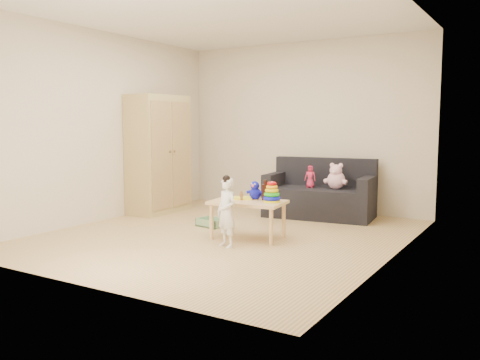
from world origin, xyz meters
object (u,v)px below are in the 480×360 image
Objects in this scene: toddler at (227,213)px; sofa at (319,203)px; wardrobe at (159,154)px; play_table at (248,220)px.

sofa is at bearing 106.94° from toddler.
wardrobe is 2.50m from sofa.
toddler reaches higher than sofa.
play_table is at bearing -102.65° from sofa.
play_table is (-0.19, -1.72, 0.01)m from sofa.
sofa is 1.79× the size of play_table.
play_table is 0.50m from toddler.
wardrobe reaches higher than sofa.
toddler is (2.07, -1.34, -0.51)m from wardrobe.
wardrobe reaches higher than play_table.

